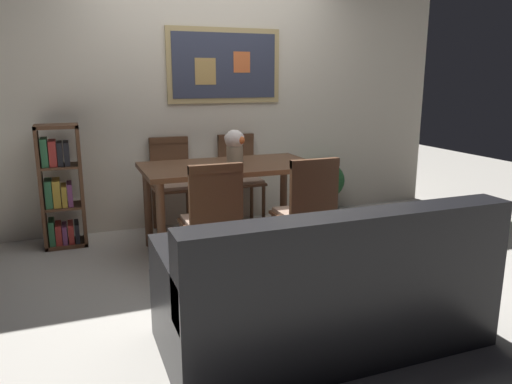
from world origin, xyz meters
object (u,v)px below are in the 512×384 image
dining_chair_far_right (239,171)px  bookshelf (60,189)px  dining_chair_far_left (172,176)px  leather_couch (326,294)px  dining_chair_near_right (307,206)px  potted_ivy (326,185)px  dining_chair_near_left (213,214)px  flower_vase (235,145)px  dining_table (230,176)px

dining_chair_far_right → bookshelf: bearing=-175.9°
dining_chair_far_left → leather_couch: size_ratio=0.51×
dining_chair_far_left → bookshelf: bookshelf is taller
dining_chair_far_right → dining_chair_near_right: same height
dining_chair_far_right → dining_chair_near_right: (0.03, -1.49, 0.00)m
dining_chair_near_right → potted_ivy: size_ratio=1.50×
dining_chair_near_left → dining_chair_far_right: size_ratio=1.00×
dining_chair_near_right → bookshelf: (-1.74, 1.36, -0.02)m
dining_chair_far_left → dining_chair_far_right: same height
dining_chair_far_left → dining_chair_far_right: size_ratio=1.00×
potted_ivy → dining_chair_near_right: bearing=-123.9°
dining_chair_near_right → leather_couch: 1.07m
dining_chair_near_right → flower_vase: flower_vase is taller
potted_ivy → flower_vase: size_ratio=2.03×
leather_couch → flower_vase: flower_vase is taller
leather_couch → potted_ivy: (1.36, 2.45, 0.01)m
dining_chair_near_right → bookshelf: bookshelf is taller
dining_chair_near_left → bookshelf: bearing=127.8°
flower_vase → leather_couch: bearing=-91.5°
leather_couch → dining_chair_far_right: bearing=82.0°
dining_chair_near_left → flower_vase: flower_vase is taller
dining_chair_near_right → flower_vase: size_ratio=3.05×
dining_table → flower_vase: (0.04, -0.03, 0.27)m
dining_chair_far_right → dining_table: bearing=-115.0°
leather_couch → bookshelf: (-1.37, 2.34, 0.21)m
dining_chair_far_left → leather_couch: 2.50m
dining_chair_near_left → potted_ivy: (1.72, 1.42, -0.22)m
flower_vase → dining_chair_far_right: bearing=68.4°
dining_chair_far_left → leather_couch: bearing=-82.0°
dining_chair_near_left → leather_couch: (0.35, -1.03, -0.23)m
dining_table → leather_couch: (-0.00, -1.73, -0.34)m
dining_table → dining_chair_far_right: 0.82m
dining_chair_far_right → leather_couch: size_ratio=0.51×
leather_couch → potted_ivy: leather_couch is taller
dining_chair_far_left → potted_ivy: (1.71, -0.02, -0.22)m
dining_chair_far_left → dining_chair_far_right: (0.70, -0.00, 0.00)m
dining_table → bookshelf: 1.51m
leather_couch → bookshelf: bearing=120.3°
dining_chair_far_right → leather_couch: (-0.35, -2.46, -0.23)m
dining_chair_far_left → dining_chair_near_right: same height
dining_table → dining_chair_near_right: (0.37, -0.75, -0.11)m
dining_table → dining_chair_near_left: size_ratio=1.62×
dining_chair_near_right → dining_chair_far_left: bearing=115.8°
dining_table → dining_chair_far_right: dining_chair_far_right is taller
potted_ivy → flower_vase: (-1.32, -0.76, 0.60)m
dining_chair_near_right → flower_vase: bearing=114.8°
bookshelf → potted_ivy: (2.73, 0.11, -0.20)m
dining_table → leather_couch: bearing=-90.1°
dining_chair_near_right → potted_ivy: bearing=56.1°
dining_table → dining_chair_far_right: size_ratio=1.62×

